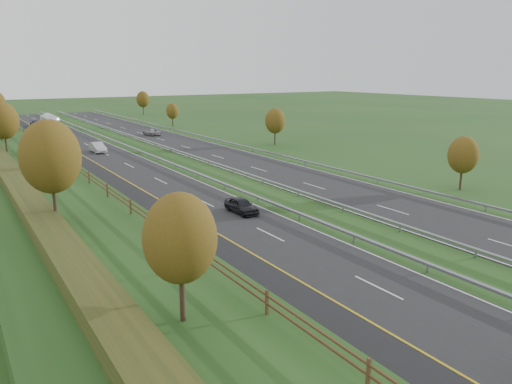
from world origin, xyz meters
TOP-DOWN VIEW (x-y plane):
  - ground at (8.00, 55.00)m, footprint 400.00×400.00m
  - near_carriageway at (0.00, 60.00)m, footprint 10.50×200.00m
  - far_carriageway at (16.50, 60.00)m, footprint 10.50×200.00m
  - hard_shoulder at (-3.75, 60.00)m, footprint 3.00×200.00m
  - lane_markings at (6.40, 59.88)m, footprint 26.75×200.00m
  - embankment_left at (-13.00, 60.00)m, footprint 12.00×200.00m
  - fence_left at (-8.50, 59.59)m, footprint 0.12×189.06m
  - median_barrier_near at (5.70, 60.00)m, footprint 0.32×200.00m
  - median_barrier_far at (10.80, 60.00)m, footprint 0.32×200.00m
  - outer_barrier_far at (22.30, 60.00)m, footprint 0.32×200.00m
  - trees_left at (-12.64, 56.63)m, footprint 6.64×164.30m
  - trees_far at (29.80, 89.21)m, footprint 8.45×118.60m
  - road_tanker at (0.46, 113.47)m, footprint 2.40×11.22m
  - car_dark_near at (2.48, 29.69)m, footprint 1.81×4.24m
  - car_silver_mid at (0.60, 73.06)m, footprint 1.85×4.94m
  - car_small_far at (-1.60, 121.17)m, footprint 2.09×4.58m
  - car_oncoming at (16.07, 90.00)m, footprint 2.76×4.96m

SIDE VIEW (x-z plane):
  - ground at x=8.00m, z-range 0.00..0.00m
  - near_carriageway at x=0.00m, z-range 0.00..0.04m
  - far_carriageway at x=16.50m, z-range 0.00..0.04m
  - hard_shoulder at x=-3.75m, z-range 0.00..0.04m
  - lane_markings at x=6.40m, z-range 0.04..0.05m
  - median_barrier_near at x=5.70m, z-range 0.26..0.97m
  - median_barrier_far at x=10.80m, z-range 0.26..0.97m
  - outer_barrier_far at x=22.30m, z-range 0.26..0.97m
  - car_small_far at x=-1.60m, z-range 0.04..1.34m
  - car_oncoming at x=16.07m, z-range 0.04..1.35m
  - car_dark_near at x=2.48m, z-range 0.04..1.47m
  - car_silver_mid at x=0.60m, z-range 0.04..1.65m
  - embankment_left at x=-13.00m, z-range 0.00..2.00m
  - road_tanker at x=0.46m, z-range 0.13..3.59m
  - fence_left at x=-8.50m, z-range 2.13..3.33m
  - trees_far at x=29.80m, z-range 0.69..7.81m
  - trees_left at x=-12.64m, z-range 2.53..10.20m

